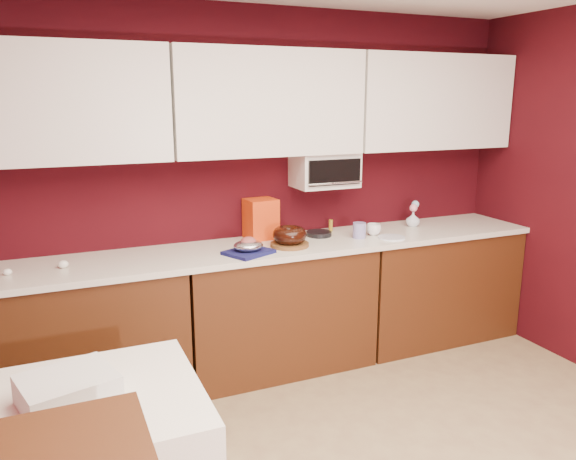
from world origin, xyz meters
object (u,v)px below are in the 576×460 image
Objects in this scene: blue_jar at (359,230)px; flower_vase at (413,218)px; foil_ham_nest at (248,246)px; pandoro_box at (261,219)px; toaster_oven at (324,170)px; bundt_cake at (290,235)px; coffee_mug at (374,228)px; newspaper_stack at (68,390)px.

blue_jar is 0.60m from flower_vase.
foil_ham_nest is 0.68× the size of pandoro_box.
blue_jar is at bearing -53.14° from toaster_oven.
foil_ham_nest is at bearing -155.96° from toaster_oven.
blue_jar is (0.87, 0.08, 0.00)m from foil_ham_nest.
blue_jar reaches higher than foil_ham_nest.
toaster_oven reaches higher than pandoro_box.
bundt_cake is (-0.38, -0.24, -0.39)m from toaster_oven.
coffee_mug is (0.69, 0.05, -0.03)m from bundt_cake.
pandoro_box is at bearing 48.95° from newspaper_stack.
blue_jar is 2.41m from newspaper_stack.
foil_ham_nest is 0.88m from blue_jar.
blue_jar is at bearing 1.68° from bundt_cake.
bundt_cake is 1.96m from newspaper_stack.
pandoro_box is (-0.48, 0.05, -0.33)m from toaster_oven.
coffee_mug is 0.14m from blue_jar.
bundt_cake is 2.07× the size of blue_jar.
toaster_oven is 0.87m from foil_ham_nest.
bundt_cake is 1.18× the size of foil_ham_nest.
bundt_cake is at bearing 41.16° from newspaper_stack.
blue_jar is at bearing -27.84° from pandoro_box.
flower_vase is (0.44, 0.13, 0.01)m from coffee_mug.
coffee_mug is at bearing -163.89° from flower_vase.
toaster_oven is at bearing -10.46° from pandoro_box.
coffee_mug is at bearing 3.97° from bundt_cake.
coffee_mug is at bearing 31.66° from newspaper_stack.
pandoro_box is 2.10m from newspaper_stack.
bundt_cake is at bearing -178.32° from blue_jar.
toaster_oven is 4.04× the size of blue_jar.
foil_ham_nest is 1.47m from flower_vase.
toaster_oven is 3.49× the size of flower_vase.
flower_vase is (1.13, 0.17, -0.02)m from bundt_cake.
flower_vase reaches higher than blue_jar.
newspaper_stack is (-1.47, -1.29, -0.17)m from bundt_cake.
toaster_oven is 1.95× the size of bundt_cake.
blue_jar is 0.86× the size of flower_vase.
coffee_mug is at bearing 6.55° from foil_ham_nest.
pandoro_box reaches higher than coffee_mug.
newspaper_stack is at bearing -140.43° from toaster_oven.
coffee_mug reaches higher than newspaper_stack.
blue_jar is (0.65, -0.27, -0.09)m from pandoro_box.
pandoro_box is at bearing 157.15° from blue_jar.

